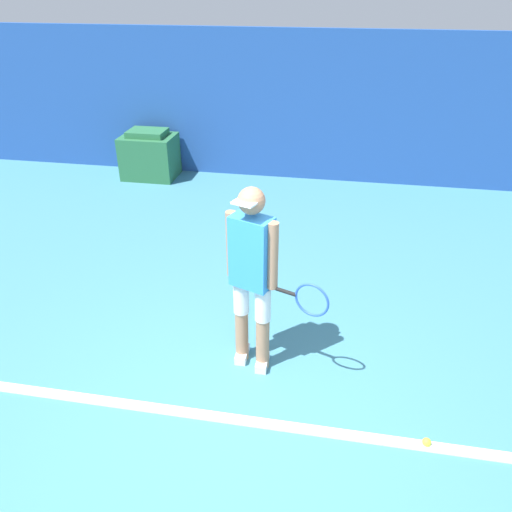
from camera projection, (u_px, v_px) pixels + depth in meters
name	position (u px, v px, depth m)	size (l,w,h in m)	color
ground_plane	(234.00, 438.00, 3.88)	(24.00, 24.00, 0.00)	teal
back_wall	(307.00, 108.00, 8.26)	(24.00, 0.10, 2.43)	#234C99
court_baseline	(239.00, 420.00, 4.03)	(21.60, 0.10, 0.01)	white
tennis_player	(253.00, 273.00, 4.17)	(0.90, 0.42, 1.73)	#A37556
tennis_ball	(427.00, 442.00, 3.80)	(0.07, 0.07, 0.07)	#D1E533
covered_chair	(150.00, 155.00, 8.70)	(0.91, 0.68, 0.83)	#28663D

